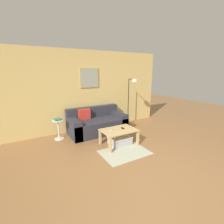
% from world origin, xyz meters
% --- Properties ---
extents(ground_plane, '(16.00, 16.00, 0.00)m').
position_xyz_m(ground_plane, '(0.00, 0.00, 0.00)').
color(ground_plane, olive).
extents(wall_back, '(5.60, 0.09, 2.55)m').
position_xyz_m(wall_back, '(0.00, 3.17, 1.28)').
color(wall_back, '#D6B76B').
rests_on(wall_back, ground_plane).
extents(area_rug, '(1.14, 0.81, 0.01)m').
position_xyz_m(area_rug, '(0.14, 1.12, 0.00)').
color(area_rug, '#B2B79E').
rests_on(area_rug, ground_plane).
extents(couch, '(1.77, 0.91, 0.78)m').
position_xyz_m(couch, '(0.13, 2.69, 0.28)').
color(couch, '#2D2D38').
rests_on(couch, ground_plane).
extents(coffee_table, '(0.91, 0.63, 0.42)m').
position_xyz_m(coffee_table, '(0.25, 1.56, 0.35)').
color(coffee_table, tan).
rests_on(coffee_table, ground_plane).
extents(storage_bin, '(0.57, 0.43, 0.21)m').
position_xyz_m(storage_bin, '(0.29, 1.57, 0.11)').
color(storage_bin, '#B2B2B7').
rests_on(storage_bin, ground_plane).
extents(floor_lamp, '(0.20, 0.51, 1.66)m').
position_xyz_m(floor_lamp, '(1.39, 2.57, 1.14)').
color(floor_lamp, black).
rests_on(floor_lamp, ground_plane).
extents(side_table, '(0.32, 0.32, 0.57)m').
position_xyz_m(side_table, '(-1.05, 2.73, 0.34)').
color(side_table, silver).
rests_on(side_table, ground_plane).
extents(book_stack, '(0.22, 0.20, 0.05)m').
position_xyz_m(book_stack, '(-1.05, 2.75, 0.59)').
color(book_stack, '#335199').
rests_on(book_stack, side_table).
extents(remote_control, '(0.06, 0.15, 0.02)m').
position_xyz_m(remote_control, '(0.07, 1.62, 0.43)').
color(remote_control, '#99999E').
rests_on(remote_control, coffee_table).
extents(cell_phone, '(0.10, 0.15, 0.01)m').
position_xyz_m(cell_phone, '(0.39, 1.60, 0.42)').
color(cell_phone, black).
rests_on(cell_phone, coffee_table).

